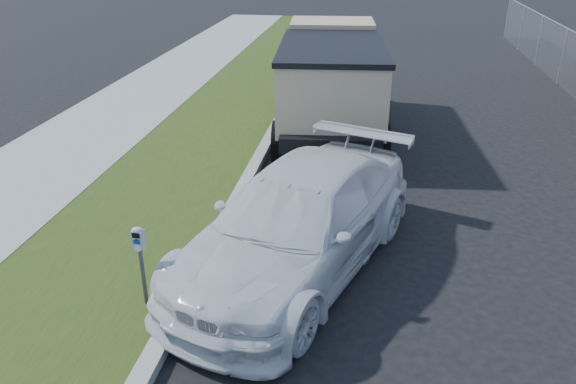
# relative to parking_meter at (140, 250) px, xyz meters

# --- Properties ---
(ground) EXTENTS (120.00, 120.00, 0.00)m
(ground) POSITION_rel_parking_meter_xyz_m (3.05, 0.94, -0.97)
(ground) COLOR black
(ground) RESTS_ON ground
(streetside) EXTENTS (6.12, 50.00, 0.15)m
(streetside) POSITION_rel_parking_meter_xyz_m (-2.52, 2.94, -0.90)
(streetside) COLOR gray
(streetside) RESTS_ON ground
(parking_meter) EXTENTS (0.17, 0.12, 1.18)m
(parking_meter) POSITION_rel_parking_meter_xyz_m (0.00, 0.00, 0.00)
(parking_meter) COLOR #3F4247
(parking_meter) RESTS_ON ground
(white_wagon) EXTENTS (3.86, 5.72, 1.54)m
(white_wagon) POSITION_rel_parking_meter_xyz_m (1.89, 1.49, -0.20)
(white_wagon) COLOR silver
(white_wagon) RESTS_ON ground
(dump_truck) EXTENTS (2.94, 6.44, 2.45)m
(dump_truck) POSITION_rel_parking_meter_xyz_m (1.82, 8.16, 0.42)
(dump_truck) COLOR black
(dump_truck) RESTS_ON ground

